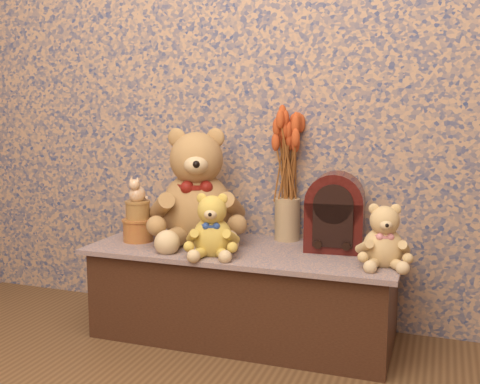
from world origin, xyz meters
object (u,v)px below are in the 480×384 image
object	(u,v)px
teddy_small	(384,232)
cat_figurine	(137,189)
biscuit_tin_lower	(138,230)
teddy_large	(197,181)
cathedral_radio	(335,212)
ceramic_vase	(287,219)
teddy_medium	(213,222)

from	to	relation	value
teddy_small	cat_figurine	bearing A→B (deg)	165.04
biscuit_tin_lower	cat_figurine	size ratio (longest dim) A/B	1.18
teddy_large	cathedral_radio	xyz separation A→B (m)	(0.59, 0.03, -0.10)
cathedral_radio	ceramic_vase	distance (m)	0.26
teddy_medium	teddy_small	size ratio (longest dim) A/B	1.07
teddy_large	biscuit_tin_lower	distance (m)	0.33
teddy_large	teddy_medium	xyz separation A→B (m)	(0.16, -0.21, -0.13)
teddy_large	biscuit_tin_lower	size ratio (longest dim) A/B	4.02
ceramic_vase	teddy_large	bearing A→B (deg)	-159.48
teddy_large	teddy_medium	size ratio (longest dim) A/B	1.98
cathedral_radio	ceramic_vase	xyz separation A→B (m)	(-0.23, 0.11, -0.07)
teddy_large	ceramic_vase	distance (m)	0.43
cat_figurine	biscuit_tin_lower	bearing A→B (deg)	0.00
teddy_large	teddy_small	world-z (taller)	teddy_large
teddy_small	cat_figurine	xyz separation A→B (m)	(-1.04, 0.04, 0.11)
cathedral_radio	cat_figurine	size ratio (longest dim) A/B	2.86
cathedral_radio	cat_figurine	xyz separation A→B (m)	(-0.83, -0.13, 0.07)
teddy_medium	teddy_small	world-z (taller)	teddy_medium
biscuit_tin_lower	cat_figurine	bearing A→B (deg)	0.00
biscuit_tin_lower	cat_figurine	distance (m)	0.18
teddy_large	cat_figurine	world-z (taller)	teddy_large
teddy_small	cathedral_radio	xyz separation A→B (m)	(-0.21, 0.17, 0.03)
teddy_large	teddy_small	bearing A→B (deg)	-33.10
teddy_large	cathedral_radio	world-z (taller)	teddy_large
teddy_large	teddy_medium	world-z (taller)	teddy_large
cathedral_radio	ceramic_vase	size ratio (longest dim) A/B	1.73
teddy_small	ceramic_vase	distance (m)	0.52
teddy_small	cat_figurine	world-z (taller)	cat_figurine
ceramic_vase	cat_figurine	world-z (taller)	cat_figurine
teddy_small	ceramic_vase	xyz separation A→B (m)	(-0.44, 0.27, -0.03)
cathedral_radio	biscuit_tin_lower	distance (m)	0.85
cat_figurine	teddy_medium	bearing A→B (deg)	-21.08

